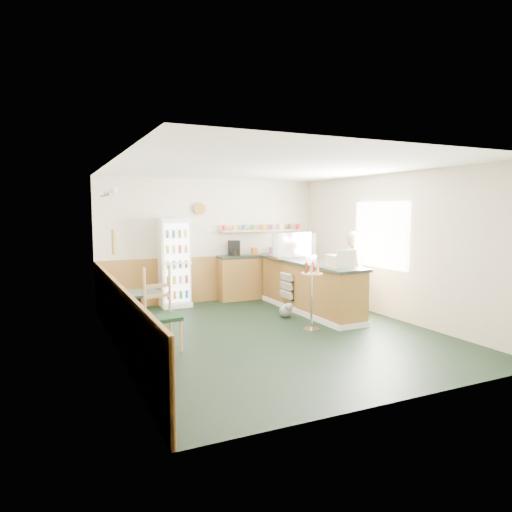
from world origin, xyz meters
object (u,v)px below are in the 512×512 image
display_case (292,246)px  shopkeeper (354,273)px  condiment_stand (312,287)px  drinks_fridge (174,263)px  cafe_chair (161,306)px  cafe_table (139,305)px  cash_register (340,261)px

display_case → shopkeeper: shopkeeper is taller
condiment_stand → display_case: bearing=70.2°
drinks_fridge → cafe_chair: size_ratio=1.54×
condiment_stand → cafe_table: (-2.71, 0.82, -0.23)m
cash_register → cafe_chair: cash_register is taller
display_case → cash_register: (0.00, -1.73, -0.15)m
drinks_fridge → display_case: drinks_fridge is taller
cafe_chair → display_case: bearing=22.4°
display_case → cafe_chair: (-3.23, -1.88, -0.64)m
display_case → cafe_chair: display_case is taller
display_case → shopkeeper: size_ratio=0.58×
cash_register → cafe_chair: (-3.23, -0.14, -0.49)m
cafe_chair → cafe_table: bearing=94.3°
display_case → drinks_fridge: bearing=157.3°
condiment_stand → cafe_table: 2.84m
drinks_fridge → cash_register: (2.28, -2.69, 0.19)m
drinks_fridge → shopkeeper: size_ratio=1.15×
shopkeeper → cafe_chair: (-3.93, -0.65, -0.18)m
display_case → condiment_stand: 2.10m
cafe_chair → shopkeeper: bearing=1.6°
display_case → shopkeeper: bearing=-60.4°
cash_register → display_case: bearing=95.8°
drinks_fridge → cafe_chair: 3.00m
condiment_stand → drinks_fridge: bearing=119.1°
cash_register → condiment_stand: 0.81m
cash_register → cafe_table: cash_register is taller
condiment_stand → cash_register: bearing=14.2°
shopkeeper → cafe_chair: shopkeeper is taller
cash_register → cafe_chair: bearing=-171.6°
display_case → cash_register: bearing=-90.0°
shopkeeper → cafe_chair: bearing=117.0°
cash_register → shopkeeper: size_ratio=0.25×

